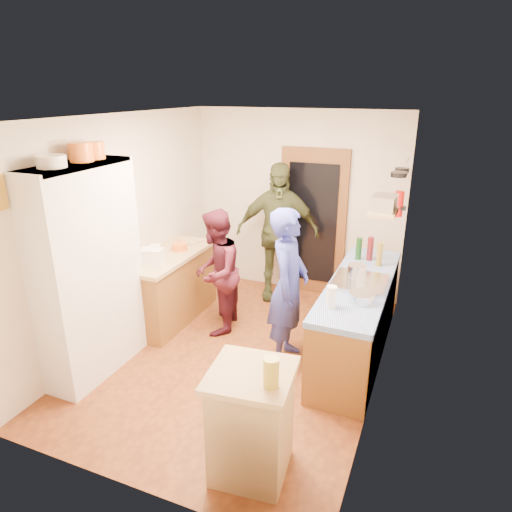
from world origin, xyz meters
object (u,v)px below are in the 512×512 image
Objects in this scene: hutch_body at (89,273)px; person_left at (219,271)px; person_hob at (291,289)px; person_back at (278,232)px; island_base at (251,425)px; right_counter_base at (357,321)px.

hutch_body reaches higher than person_left.
hutch_body is at bearing -45.14° from person_left.
hutch_body is 1.54m from person_left.
hutch_body reaches higher than person_hob.
person_back is (-0.68, 1.49, 0.11)m from person_hob.
person_hob is (-0.22, 1.60, 0.43)m from island_base.
hutch_body is 2.07m from person_hob.
hutch_body is 1.13× the size of person_back.
right_counter_base is 1.43× the size of person_left.
hutch_body is at bearing -152.53° from right_counter_base.
person_left is (-1.02, 0.35, -0.10)m from person_hob.
person_left is (0.82, 1.26, -0.33)m from hutch_body.
person_hob is at bearing -149.48° from right_counter_base.
right_counter_base is 1.13× the size of person_back.
person_back is at bearing 106.18° from island_base.
island_base is 1.68m from person_hob.
person_back is (0.34, 1.14, 0.20)m from person_left.
person_left is 0.79× the size of person_back.
right_counter_base is 0.88m from person_hob.
person_left is at bearing 65.93° from person_hob.
right_counter_base is at bearing 79.32° from person_left.
person_hob is 1.08m from person_left.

